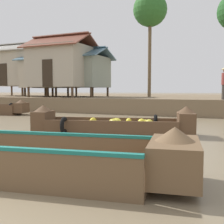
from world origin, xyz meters
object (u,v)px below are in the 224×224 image
object	(u,v)px
stilt_house_mid_left	(50,73)
stilt_house_right	(78,71)
stilt_house_mid_right	(61,66)
stilt_house_left	(17,68)
palm_tree_mid	(150,11)
banana_boat	(113,125)

from	to	relation	value
stilt_house_mid_left	stilt_house_right	xyz separation A→B (m)	(2.74, -0.23, 0.03)
stilt_house_mid_right	stilt_house_left	bearing A→B (deg)	159.94
stilt_house_mid_left	palm_tree_mid	distance (m)	9.02
banana_boat	palm_tree_mid	xyz separation A→B (m)	(-2.19, 11.89, 6.75)
stilt_house_mid_left	palm_tree_mid	xyz separation A→B (m)	(7.84, 1.20, 4.30)
stilt_house_left	stilt_house_mid_left	world-z (taller)	stilt_house_left
stilt_house_left	palm_tree_mid	world-z (taller)	palm_tree_mid
banana_boat	palm_tree_mid	bearing A→B (deg)	100.43
stilt_house_right	palm_tree_mid	bearing A→B (deg)	15.68
banana_boat	stilt_house_left	world-z (taller)	stilt_house_left
stilt_house_mid_left	stilt_house_right	size ratio (longest dim) A/B	0.90
stilt_house_mid_right	palm_tree_mid	xyz separation A→B (m)	(5.68, 2.84, 3.94)
stilt_house_left	stilt_house_mid_right	xyz separation A→B (m)	(5.93, -2.17, -0.18)
stilt_house_mid_left	banana_boat	bearing A→B (deg)	-46.84
stilt_house_mid_right	palm_tree_mid	size ratio (longest dim) A/B	0.62
banana_boat	stilt_house_mid_right	distance (m)	12.32
banana_boat	stilt_house_mid_right	size ratio (longest dim) A/B	1.09
banana_boat	stilt_house_left	distance (m)	18.04
stilt_house_right	palm_tree_mid	distance (m)	6.80
banana_boat	palm_tree_mid	distance (m)	13.85
stilt_house_mid_left	stilt_house_mid_right	xyz separation A→B (m)	(2.16, -1.65, 0.36)
banana_boat	stilt_house_mid_left	size ratio (longest dim) A/B	1.20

